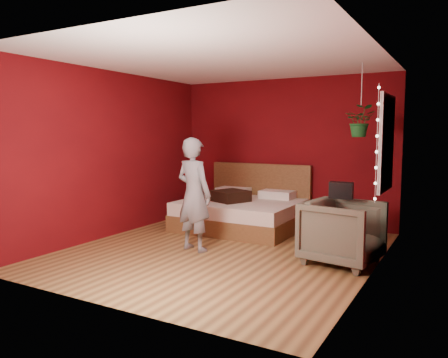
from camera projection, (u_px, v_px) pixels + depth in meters
floor at (223, 251)px, 6.08m from camera, size 4.50×4.50×0.00m
room_walls at (223, 130)px, 5.90m from camera, size 4.04×4.54×2.62m
window at (386, 143)px, 5.74m from camera, size 0.05×0.97×1.27m
fairy_lights at (377, 144)px, 5.30m from camera, size 0.04×0.04×1.45m
bed at (243, 212)px, 7.52m from camera, size 1.94×1.65×1.07m
person at (194, 195)px, 6.03m from camera, size 0.63×0.47×1.57m
armchair at (343, 232)px, 5.43m from camera, size 0.99×0.97×0.80m
handbag at (341, 190)px, 5.56m from camera, size 0.31×0.18×0.21m
throw_pillow at (230, 196)px, 7.35m from camera, size 0.68×0.68×0.18m
hanging_plant at (361, 121)px, 6.11m from camera, size 0.42×0.37×1.02m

